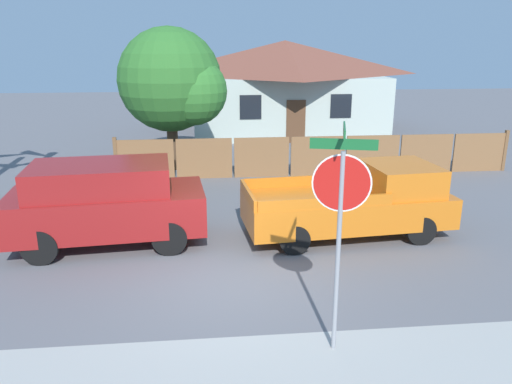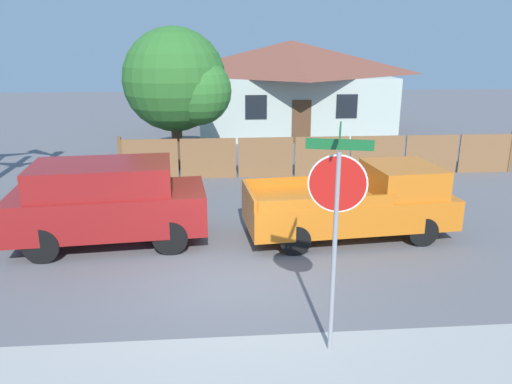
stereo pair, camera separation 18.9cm
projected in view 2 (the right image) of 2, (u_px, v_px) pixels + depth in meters
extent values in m
plane|color=slate|center=(231.00, 280.00, 9.99)|extent=(80.00, 80.00, 0.00)
cube|color=brown|center=(150.00, 159.00, 17.14)|extent=(1.92, 0.06, 1.40)
cube|color=brown|center=(208.00, 158.00, 17.29)|extent=(1.92, 0.06, 1.40)
cube|color=brown|center=(266.00, 157.00, 17.45)|extent=(1.92, 0.06, 1.40)
cube|color=brown|center=(322.00, 156.00, 17.60)|extent=(1.92, 0.06, 1.40)
cube|color=brown|center=(377.00, 155.00, 17.76)|extent=(1.92, 0.06, 1.40)
cube|color=brown|center=(431.00, 154.00, 17.91)|extent=(1.92, 0.06, 1.40)
cube|color=brown|center=(485.00, 153.00, 18.06)|extent=(1.92, 0.06, 1.40)
cube|color=brown|center=(120.00, 159.00, 17.05)|extent=(0.12, 0.12, 1.50)
cube|color=brown|center=(511.00, 152.00, 18.13)|extent=(0.12, 0.12, 1.50)
cube|color=#B2C1B7|center=(290.00, 103.00, 26.56)|extent=(9.43, 7.18, 2.93)
pyramid|color=brown|center=(291.00, 58.00, 25.89)|extent=(10.19, 7.76, 1.72)
cube|color=black|center=(256.00, 107.00, 22.88)|extent=(1.00, 0.04, 1.10)
cube|color=black|center=(347.00, 106.00, 23.21)|extent=(1.00, 0.04, 1.10)
cube|color=brown|center=(301.00, 122.00, 23.25)|extent=(0.90, 0.04, 2.00)
cylinder|color=brown|center=(177.00, 144.00, 18.51)|extent=(0.40, 0.40, 1.90)
sphere|color=#2D6B28|center=(174.00, 80.00, 17.83)|extent=(3.69, 3.69, 3.69)
sphere|color=#31732C|center=(198.00, 91.00, 17.57)|extent=(2.40, 2.40, 2.40)
cube|color=maroon|center=(110.00, 210.00, 11.60)|extent=(4.56, 2.33, 0.92)
cube|color=maroon|center=(102.00, 177.00, 11.36)|extent=(3.23, 2.06, 0.65)
cube|color=black|center=(167.00, 174.00, 11.59)|extent=(0.21, 1.71, 0.55)
cylinder|color=black|center=(170.00, 212.00, 12.76)|extent=(0.79, 0.22, 0.79)
cylinder|color=black|center=(170.00, 237.00, 11.14)|extent=(0.79, 0.22, 0.79)
cylinder|color=black|center=(58.00, 218.00, 12.32)|extent=(0.79, 0.22, 0.79)
cylinder|color=black|center=(41.00, 245.00, 10.69)|extent=(0.79, 0.22, 0.79)
cube|color=orange|center=(348.00, 209.00, 12.08)|extent=(5.08, 2.37, 0.73)
cube|color=orange|center=(403.00, 179.00, 12.10)|extent=(1.73, 1.92, 0.68)
cube|color=orange|center=(305.00, 181.00, 12.67)|extent=(3.09, 0.35, 0.25)
cube|color=orange|center=(327.00, 203.00, 10.93)|extent=(3.09, 0.35, 0.25)
cube|color=orange|center=(249.00, 195.00, 11.55)|extent=(0.24, 1.84, 0.25)
cylinder|color=black|center=(391.00, 208.00, 13.24)|extent=(0.70, 0.22, 0.70)
cylinder|color=black|center=(422.00, 231.00, 11.62)|extent=(0.70, 0.22, 0.70)
cylinder|color=black|center=(279.00, 214.00, 12.74)|extent=(0.70, 0.22, 0.70)
cylinder|color=black|center=(295.00, 240.00, 11.12)|extent=(0.70, 0.22, 0.70)
cylinder|color=gray|center=(334.00, 256.00, 7.31)|extent=(0.07, 0.07, 3.13)
cylinder|color=red|center=(338.00, 184.00, 6.99)|extent=(0.78, 0.23, 0.80)
cylinder|color=white|center=(338.00, 184.00, 6.99)|extent=(0.82, 0.23, 0.84)
cube|color=#19602D|center=(340.00, 144.00, 6.83)|extent=(0.91, 0.26, 0.15)
cube|color=#19602D|center=(340.00, 131.00, 6.78)|extent=(0.24, 0.82, 0.15)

